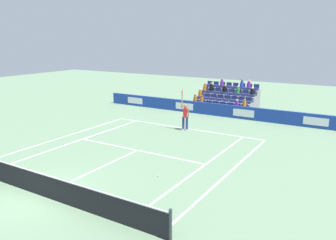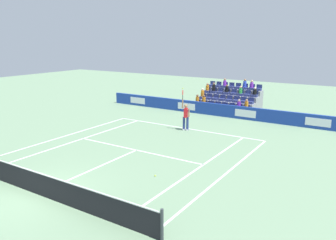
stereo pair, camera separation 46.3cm
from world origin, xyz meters
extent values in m
plane|color=gray|center=(0.00, 0.00, 0.00)|extent=(80.00, 80.00, 0.00)
cube|color=white|center=(0.00, -11.89, 0.00)|extent=(10.97, 0.10, 0.01)
cube|color=white|center=(0.00, -6.40, 0.00)|extent=(8.23, 0.10, 0.01)
cube|color=white|center=(0.00, -3.20, 0.00)|extent=(0.10, 6.40, 0.01)
cube|color=white|center=(4.12, -5.95, 0.00)|extent=(0.10, 11.89, 0.01)
cube|color=white|center=(-4.12, -5.95, 0.00)|extent=(0.10, 11.89, 0.01)
cube|color=white|center=(5.49, -5.95, 0.00)|extent=(0.10, 11.89, 0.01)
cube|color=white|center=(-5.49, -5.95, 0.00)|extent=(0.10, 11.89, 0.01)
cube|color=white|center=(0.00, -11.79, 0.00)|extent=(0.10, 0.20, 0.01)
cube|color=#193899|center=(0.00, -16.59, 0.49)|extent=(20.37, 0.20, 0.97)
cube|color=white|center=(-7.64, -16.48, 0.49)|extent=(1.63, 0.01, 0.55)
cube|color=white|center=(-2.55, -16.48, 0.49)|extent=(1.63, 0.01, 0.55)
cube|color=white|center=(2.55, -16.48, 0.49)|extent=(1.63, 0.01, 0.55)
cube|color=white|center=(7.64, -16.48, 0.49)|extent=(1.63, 0.01, 0.55)
cylinder|color=#33383D|center=(-5.94, 0.00, 0.54)|extent=(0.10, 0.10, 1.07)
cube|color=black|center=(0.00, 0.00, 0.46)|extent=(11.77, 0.02, 0.92)
cube|color=white|center=(0.00, 0.00, 0.94)|extent=(11.77, 0.04, 0.04)
cylinder|color=navy|center=(-0.36, -11.50, 0.45)|extent=(0.16, 0.16, 0.90)
cylinder|color=navy|center=(-0.13, -11.42, 0.45)|extent=(0.16, 0.16, 0.90)
cube|color=white|center=(-0.36, -11.50, 0.04)|extent=(0.20, 0.28, 0.08)
cube|color=white|center=(-0.13, -11.42, 0.04)|extent=(0.20, 0.28, 0.08)
cube|color=red|center=(-0.24, -11.46, 1.20)|extent=(0.33, 0.41, 0.60)
sphere|color=#9E7251|center=(-0.24, -11.46, 1.66)|extent=(0.24, 0.24, 0.24)
cylinder|color=#9E7251|center=(-0.04, -11.38, 1.81)|extent=(0.09, 0.09, 0.62)
cylinder|color=#9E7251|center=(-0.47, -11.48, 1.22)|extent=(0.09, 0.09, 0.56)
cylinder|color=black|center=(-0.04, -11.38, 2.26)|extent=(0.04, 0.04, 0.28)
torus|color=red|center=(-0.04, -11.38, 2.54)|extent=(0.13, 0.30, 0.31)
sphere|color=#D1E533|center=(-0.04, -11.38, 2.82)|extent=(0.07, 0.07, 0.07)
cube|color=gray|center=(0.00, -17.67, 0.21)|extent=(4.96, 0.95, 0.42)
cube|color=navy|center=(-2.17, -17.67, 0.52)|extent=(0.48, 0.44, 0.20)
cube|color=navy|center=(-2.17, -17.87, 0.77)|extent=(0.48, 0.04, 0.30)
cube|color=navy|center=(-1.55, -17.67, 0.52)|extent=(0.48, 0.44, 0.20)
cube|color=navy|center=(-1.55, -17.87, 0.77)|extent=(0.48, 0.04, 0.30)
cube|color=navy|center=(-0.93, -17.67, 0.52)|extent=(0.48, 0.44, 0.20)
cube|color=navy|center=(-0.93, -17.87, 0.77)|extent=(0.48, 0.04, 0.30)
cube|color=navy|center=(-0.31, -17.67, 0.52)|extent=(0.48, 0.44, 0.20)
cube|color=navy|center=(-0.31, -17.87, 0.77)|extent=(0.48, 0.04, 0.30)
cube|color=navy|center=(0.31, -17.67, 0.52)|extent=(0.48, 0.44, 0.20)
cube|color=navy|center=(0.31, -17.87, 0.77)|extent=(0.48, 0.04, 0.30)
cube|color=navy|center=(0.93, -17.67, 0.52)|extent=(0.48, 0.44, 0.20)
cube|color=navy|center=(0.93, -17.87, 0.77)|extent=(0.48, 0.04, 0.30)
cube|color=navy|center=(1.55, -17.67, 0.52)|extent=(0.48, 0.44, 0.20)
cube|color=navy|center=(1.55, -17.87, 0.77)|extent=(0.48, 0.04, 0.30)
cube|color=navy|center=(2.17, -17.67, 0.52)|extent=(0.48, 0.44, 0.20)
cube|color=navy|center=(2.17, -17.87, 0.77)|extent=(0.48, 0.04, 0.30)
cube|color=gray|center=(0.00, -18.62, 0.42)|extent=(4.96, 0.95, 0.84)
cube|color=navy|center=(-2.17, -18.62, 0.94)|extent=(0.48, 0.44, 0.20)
cube|color=navy|center=(-2.17, -18.82, 1.19)|extent=(0.48, 0.04, 0.30)
cube|color=navy|center=(-1.55, -18.62, 0.94)|extent=(0.48, 0.44, 0.20)
cube|color=navy|center=(-1.55, -18.82, 1.19)|extent=(0.48, 0.04, 0.30)
cube|color=navy|center=(-0.93, -18.62, 0.94)|extent=(0.48, 0.44, 0.20)
cube|color=navy|center=(-0.93, -18.82, 1.19)|extent=(0.48, 0.04, 0.30)
cube|color=navy|center=(-0.31, -18.62, 0.94)|extent=(0.48, 0.44, 0.20)
cube|color=navy|center=(-0.31, -18.82, 1.19)|extent=(0.48, 0.04, 0.30)
cube|color=navy|center=(0.31, -18.62, 0.94)|extent=(0.48, 0.44, 0.20)
cube|color=navy|center=(0.31, -18.82, 1.19)|extent=(0.48, 0.04, 0.30)
cube|color=navy|center=(0.93, -18.62, 0.94)|extent=(0.48, 0.44, 0.20)
cube|color=navy|center=(0.93, -18.82, 1.19)|extent=(0.48, 0.04, 0.30)
cube|color=navy|center=(1.55, -18.62, 0.94)|extent=(0.48, 0.44, 0.20)
cube|color=navy|center=(1.55, -18.82, 1.19)|extent=(0.48, 0.04, 0.30)
cube|color=navy|center=(2.17, -18.62, 0.94)|extent=(0.48, 0.44, 0.20)
cube|color=navy|center=(2.17, -18.82, 1.19)|extent=(0.48, 0.04, 0.30)
cube|color=gray|center=(0.00, -19.57, 0.63)|extent=(4.96, 0.95, 1.26)
cube|color=navy|center=(-2.17, -19.57, 1.36)|extent=(0.48, 0.44, 0.20)
cube|color=navy|center=(-2.17, -19.77, 1.61)|extent=(0.48, 0.04, 0.30)
cube|color=navy|center=(-1.55, -19.57, 1.36)|extent=(0.48, 0.44, 0.20)
cube|color=navy|center=(-1.55, -19.77, 1.61)|extent=(0.48, 0.04, 0.30)
cube|color=navy|center=(-0.93, -19.57, 1.36)|extent=(0.48, 0.44, 0.20)
cube|color=navy|center=(-0.93, -19.77, 1.61)|extent=(0.48, 0.04, 0.30)
cube|color=navy|center=(-0.31, -19.57, 1.36)|extent=(0.48, 0.44, 0.20)
cube|color=navy|center=(-0.31, -19.77, 1.61)|extent=(0.48, 0.04, 0.30)
cube|color=navy|center=(0.31, -19.57, 1.36)|extent=(0.48, 0.44, 0.20)
cube|color=navy|center=(0.31, -19.77, 1.61)|extent=(0.48, 0.04, 0.30)
cube|color=navy|center=(0.93, -19.57, 1.36)|extent=(0.48, 0.44, 0.20)
cube|color=navy|center=(0.93, -19.77, 1.61)|extent=(0.48, 0.04, 0.30)
cube|color=navy|center=(1.55, -19.57, 1.36)|extent=(0.48, 0.44, 0.20)
cube|color=navy|center=(1.55, -19.77, 1.61)|extent=(0.48, 0.04, 0.30)
cube|color=navy|center=(2.17, -19.57, 1.36)|extent=(0.48, 0.44, 0.20)
cube|color=navy|center=(2.17, -19.77, 1.61)|extent=(0.48, 0.04, 0.30)
cube|color=gray|center=(0.00, -20.52, 0.84)|extent=(4.96, 0.95, 1.68)
cube|color=navy|center=(-2.17, -20.52, 1.78)|extent=(0.48, 0.44, 0.20)
cube|color=navy|center=(-2.17, -20.72, 2.03)|extent=(0.48, 0.04, 0.30)
cube|color=navy|center=(-1.55, -20.52, 1.78)|extent=(0.48, 0.44, 0.20)
cube|color=navy|center=(-1.55, -20.72, 2.03)|extent=(0.48, 0.04, 0.30)
cube|color=navy|center=(-0.93, -20.52, 1.78)|extent=(0.48, 0.44, 0.20)
cube|color=navy|center=(-0.93, -20.72, 2.03)|extent=(0.48, 0.04, 0.30)
cube|color=navy|center=(-0.31, -20.52, 1.78)|extent=(0.48, 0.44, 0.20)
cube|color=navy|center=(-0.31, -20.72, 2.03)|extent=(0.48, 0.04, 0.30)
cube|color=navy|center=(0.31, -20.52, 1.78)|extent=(0.48, 0.44, 0.20)
cube|color=navy|center=(0.31, -20.72, 2.03)|extent=(0.48, 0.04, 0.30)
cube|color=navy|center=(0.93, -20.52, 1.78)|extent=(0.48, 0.44, 0.20)
cube|color=navy|center=(0.93, -20.72, 2.03)|extent=(0.48, 0.04, 0.30)
cube|color=navy|center=(1.55, -20.52, 1.78)|extent=(0.48, 0.44, 0.20)
cube|color=navy|center=(1.55, -20.72, 2.03)|extent=(0.48, 0.04, 0.30)
cube|color=navy|center=(2.17, -20.52, 1.78)|extent=(0.48, 0.44, 0.20)
cube|color=navy|center=(2.17, -20.72, 2.03)|extent=(0.48, 0.04, 0.30)
cylinder|color=blue|center=(-0.93, -20.57, 2.14)|extent=(0.28, 0.28, 0.51)
sphere|color=#9E7251|center=(-0.93, -20.57, 2.49)|extent=(0.20, 0.20, 0.20)
cylinder|color=black|center=(0.31, -19.62, 1.68)|extent=(0.28, 0.28, 0.44)
sphere|color=brown|center=(0.31, -19.62, 2.00)|extent=(0.20, 0.20, 0.20)
cylinder|color=orange|center=(2.17, -19.62, 1.69)|extent=(0.28, 0.28, 0.46)
sphere|color=#9E7251|center=(2.17, -19.62, 2.02)|extent=(0.20, 0.20, 0.20)
cylinder|color=orange|center=(2.17, -18.67, 1.30)|extent=(0.28, 0.28, 0.52)
sphere|color=beige|center=(2.17, -18.67, 1.66)|extent=(0.20, 0.20, 0.20)
cylinder|color=green|center=(-0.93, -19.62, 1.67)|extent=(0.28, 0.28, 0.43)
sphere|color=#D3A884|center=(-0.93, -19.62, 1.99)|extent=(0.20, 0.20, 0.20)
cylinder|color=orange|center=(2.17, -17.72, 0.89)|extent=(0.28, 0.28, 0.53)
sphere|color=brown|center=(2.17, -17.72, 1.25)|extent=(0.20, 0.20, 0.20)
cylinder|color=black|center=(1.55, -19.62, 1.73)|extent=(0.28, 0.28, 0.54)
sphere|color=#9E7251|center=(1.55, -19.62, 2.10)|extent=(0.20, 0.20, 0.20)
cylinder|color=purple|center=(-1.55, -20.57, 2.11)|extent=(0.28, 0.28, 0.46)
sphere|color=#D3A884|center=(-1.55, -20.57, 2.44)|extent=(0.20, 0.20, 0.20)
cylinder|color=orange|center=(-2.17, -17.72, 0.89)|extent=(0.28, 0.28, 0.54)
sphere|color=#9E7251|center=(-2.17, -17.72, 1.26)|extent=(0.20, 0.20, 0.20)
cylinder|color=orange|center=(1.55, -17.72, 0.89)|extent=(0.28, 0.28, 0.54)
sphere|color=brown|center=(1.55, -17.72, 1.26)|extent=(0.20, 0.20, 0.20)
cylinder|color=black|center=(-2.17, -19.62, 1.68)|extent=(0.28, 0.28, 0.43)
sphere|color=beige|center=(-2.17, -19.62, 1.99)|extent=(0.20, 0.20, 0.20)
cylinder|color=purple|center=(-1.55, -17.72, 0.85)|extent=(0.28, 0.28, 0.47)
sphere|color=#D3A884|center=(-1.55, -17.72, 1.19)|extent=(0.20, 0.20, 0.20)
cylinder|color=purple|center=(0.93, -20.57, 2.10)|extent=(0.28, 0.28, 0.44)
sphere|color=#9E7251|center=(0.93, -20.57, 2.42)|extent=(0.20, 0.20, 0.20)
sphere|color=#D1E533|center=(-2.94, -3.97, 0.03)|extent=(0.07, 0.07, 0.07)
camera|label=1|loc=(-10.58, 7.81, 5.99)|focal=36.13mm
camera|label=2|loc=(-10.97, 7.57, 5.99)|focal=36.13mm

